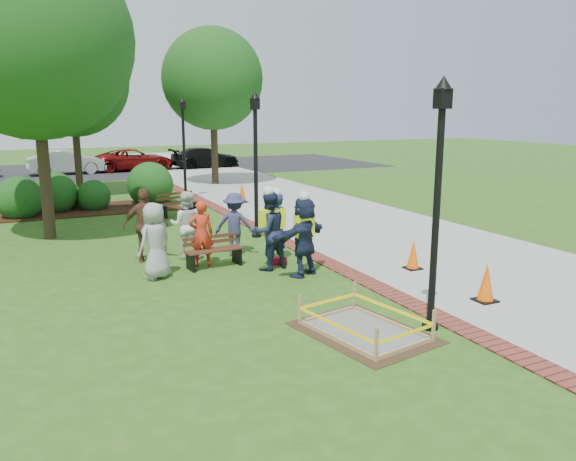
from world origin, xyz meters
name	(u,v)px	position (x,y,z in m)	size (l,w,h in m)	color
ground	(291,289)	(0.00, 0.00, 0.00)	(100.00, 100.00, 0.00)	#285116
sidewalk	(296,203)	(5.00, 10.00, 0.01)	(6.00, 60.00, 0.02)	#9E9E99
brick_edging	(220,209)	(1.75, 10.00, 0.01)	(0.50, 60.00, 0.03)	maroon
mulch_bed	(83,210)	(-3.00, 12.00, 0.02)	(7.00, 3.00, 0.05)	#381E0F
parking_lot	(109,170)	(0.00, 27.00, 0.00)	(36.00, 12.00, 0.01)	black
wet_concrete_pad	(364,320)	(0.11, -2.66, 0.23)	(2.09, 2.57, 0.55)	#47331E
bench_near	(214,257)	(-0.93, 2.37, 0.24)	(1.43, 0.60, 0.75)	#562E1D
bench_far	(179,208)	(0.02, 9.43, 0.26)	(1.60, 0.96, 0.82)	brown
cone_front	(486,283)	(3.13, -2.36, 0.38)	(0.40, 0.40, 0.80)	black
cone_back	(413,255)	(3.29, 0.13, 0.36)	(0.37, 0.37, 0.74)	black
cone_far	(242,193)	(3.10, 11.13, 0.39)	(0.41, 0.41, 0.82)	black
toolbox	(279,261)	(0.58, 1.90, 0.09)	(0.35, 0.19, 0.18)	maroon
lamp_near	(438,187)	(1.25, -3.00, 2.48)	(0.28, 0.28, 4.26)	black
lamp_mid	(256,154)	(1.25, 5.00, 2.48)	(0.28, 0.28, 4.26)	black
lamp_far	(184,141)	(1.25, 13.00, 2.48)	(0.28, 0.28, 4.26)	black
tree_left	(32,40)	(-4.36, 7.43, 5.62)	(5.52, 5.52, 8.39)	#3D2D1E
tree_back	(72,81)	(-2.69, 16.21, 4.96)	(4.82, 4.82, 7.38)	#3D2D1E
tree_right	(213,79)	(3.96, 17.28, 5.22)	(5.00, 5.00, 7.74)	#3D2D1E
shrub_a	(21,218)	(-5.13, 11.38, 0.00)	(1.58, 1.58, 1.58)	#194914
shrub_b	(57,211)	(-3.92, 12.21, 0.00)	(1.60, 1.60, 1.60)	#194914
shrub_c	(95,210)	(-2.57, 12.00, 0.00)	(1.23, 1.23, 1.23)	#194914
shrub_d	(151,204)	(-0.34, 12.45, 0.00)	(1.83, 1.83, 1.83)	#194914
shrub_e	(69,208)	(-3.43, 12.93, 0.00)	(1.05, 1.05, 1.05)	#194914
casual_person_a	(155,241)	(-2.39, 2.04, 0.86)	(0.66, 0.58, 1.73)	#999999
casual_person_b	(201,234)	(-1.17, 2.57, 0.81)	(0.56, 0.41, 1.61)	red
casual_person_c	(186,225)	(-1.28, 3.50, 0.86)	(0.64, 0.54, 1.72)	white
casual_person_d	(146,225)	(-2.28, 3.58, 0.92)	(0.66, 0.49, 1.85)	brown
casual_person_e	(235,224)	(-0.06, 3.24, 0.82)	(0.62, 0.56, 1.64)	#35365C
hivis_worker_a	(304,234)	(0.72, 0.82, 0.97)	(0.68, 0.58, 1.96)	#1C234A
hivis_worker_b	(276,225)	(0.70, 2.30, 0.92)	(0.62, 0.49, 1.85)	#1C2A4B
hivis_worker_c	(269,229)	(0.20, 1.63, 0.99)	(0.66, 0.49, 2.00)	#18253F
parked_car_b	(68,174)	(-2.57, 25.38, 0.00)	(4.77, 2.07, 1.56)	silver
parked_car_c	(135,170)	(1.45, 25.87, 0.00)	(4.51, 1.96, 1.47)	maroon
parked_car_d	(205,168)	(6.01, 25.72, 0.00)	(4.40, 1.91, 1.43)	black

